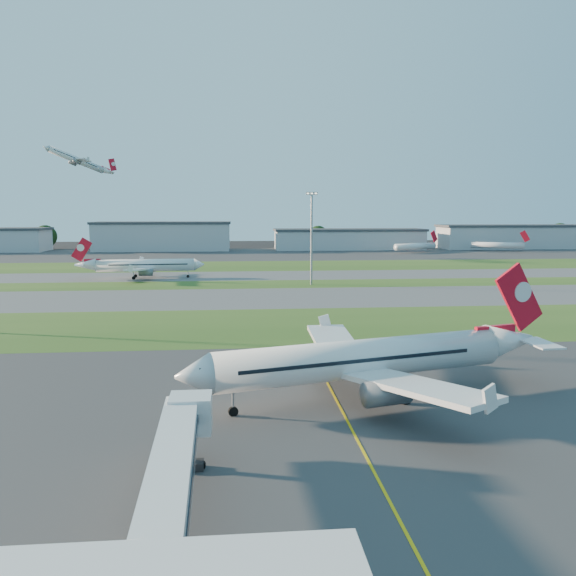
{
  "coord_description": "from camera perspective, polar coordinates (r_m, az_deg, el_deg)",
  "views": [
    {
      "loc": [
        -5.49,
        -47.34,
        20.4
      ],
      "look_at": [
        3.29,
        50.67,
        7.0
      ],
      "focal_mm": 35.0,
      "sensor_mm": 36.0,
      "label": 1
    }
  ],
  "objects": [
    {
      "name": "grass_strip_b",
      "position": [
        158.75,
        -3.09,
        0.36
      ],
      "size": [
        300.0,
        18.0,
        0.01
      ],
      "primitive_type": "cube",
      "color": "#274B19",
      "rests_on": "ground"
    },
    {
      "name": "tree_mid_west",
      "position": [
        314.01,
        -7.79,
        5.02
      ],
      "size": [
        9.9,
        9.9,
        10.8
      ],
      "color": "black",
      "rests_on": "ground"
    },
    {
      "name": "apron_far",
      "position": [
        273.16,
        -3.96,
        3.45
      ],
      "size": [
        400.0,
        80.0,
        0.01
      ],
      "primitive_type": "cube",
      "color": "#333335",
      "rests_on": "ground"
    },
    {
      "name": "airliner_parked",
      "position": [
        61.84,
        7.8,
        -7.21
      ],
      "size": [
        40.27,
        33.79,
        12.83
      ],
      "rotation": [
        0.0,
        0.0,
        0.26
      ],
      "color": "silver",
      "rests_on": "ground"
    },
    {
      "name": "airliner_departing",
      "position": [
        285.98,
        -20.62,
        12.07
      ],
      "size": [
        28.7,
        24.55,
        9.77
      ],
      "rotation": [
        0.0,
        0.0,
        0.47
      ],
      "color": "silver"
    },
    {
      "name": "hangar_far_east",
      "position": [
        342.57,
        22.91,
        4.84
      ],
      "size": [
        96.9,
        23.0,
        13.2
      ],
      "color": "#ADB0B5",
      "rests_on": "ground"
    },
    {
      "name": "yellow_line",
      "position": [
        52.6,
        7.04,
        -15.12
      ],
      "size": [
        0.25,
        60.0,
        0.02
      ],
      "primitive_type": "cube",
      "color": "gold",
      "rests_on": "ground"
    },
    {
      "name": "taxiway_b",
      "position": [
        180.58,
        -3.34,
        1.26
      ],
      "size": [
        300.0,
        26.0,
        0.01
      ],
      "primitive_type": "cube",
      "color": "#515154",
      "rests_on": "ground"
    },
    {
      "name": "taxiway_a",
      "position": [
        134.01,
        -2.71,
        -1.01
      ],
      "size": [
        300.0,
        32.0,
        0.01
      ],
      "primitive_type": "cube",
      "color": "#515154",
      "rests_on": "ground"
    },
    {
      "name": "grass_strip_c",
      "position": [
        213.39,
        -3.62,
        2.25
      ],
      "size": [
        300.0,
        40.0,
        0.01
      ],
      "primitive_type": "cube",
      "color": "#274B19",
      "rests_on": "ground"
    },
    {
      "name": "mini_jet_near",
      "position": [
        288.41,
        12.83,
        4.16
      ],
      "size": [
        26.32,
        14.55,
        9.48
      ],
      "rotation": [
        0.0,
        0.0,
        0.47
      ],
      "color": "silver",
      "rests_on": "ground"
    },
    {
      "name": "tree_east",
      "position": [
        336.94,
        15.9,
        5.04
      ],
      "size": [
        10.45,
        10.45,
        11.4
      ],
      "color": "black",
      "rests_on": "ground"
    },
    {
      "name": "hangar_west",
      "position": [
        305.18,
        -12.6,
        5.17
      ],
      "size": [
        71.4,
        23.0,
        15.2
      ],
      "color": "#ADB0B5",
      "rests_on": "ground"
    },
    {
      "name": "jet_bridge",
      "position": [
        36.31,
        -12.07,
        -19.27
      ],
      "size": [
        4.2,
        26.9,
        6.2
      ],
      "color": "silver",
      "rests_on": "ground"
    },
    {
      "name": "airliner_taxiing",
      "position": [
        177.92,
        -14.37,
        2.22
      ],
      "size": [
        36.51,
        30.91,
        11.39
      ],
      "rotation": [
        0.0,
        0.0,
        3.21
      ],
      "color": "silver",
      "rests_on": "ground"
    },
    {
      "name": "light_mast_centre",
      "position": [
        156.78,
        2.41,
        5.71
      ],
      "size": [
        3.2,
        0.7,
        25.8
      ],
      "color": "gray",
      "rests_on": "ground"
    },
    {
      "name": "mini_jet_far",
      "position": [
        310.44,
        20.54,
        4.1
      ],
      "size": [
        27.24,
        12.49,
        9.48
      ],
      "rotation": [
        0.0,
        0.0,
        -0.37
      ],
      "color": "silver",
      "rests_on": "ground"
    },
    {
      "name": "tree_far_east",
      "position": [
        371.2,
        25.87,
        4.98
      ],
      "size": [
        12.65,
        12.65,
        13.8
      ],
      "color": "black",
      "rests_on": "ground"
    },
    {
      "name": "tree_west",
      "position": [
        334.37,
        -23.41,
        4.85
      ],
      "size": [
        12.1,
        12.1,
        13.2
      ],
      "color": "black",
      "rests_on": "ground"
    },
    {
      "name": "tree_mid_east",
      "position": [
        319.88,
        3.08,
        5.31
      ],
      "size": [
        11.55,
        11.55,
        12.6
      ],
      "color": "black",
      "rests_on": "ground"
    },
    {
      "name": "hangar_east",
      "position": [
        308.68,
        6.21,
        4.97
      ],
      "size": [
        81.6,
        23.0,
        11.2
      ],
      "color": "#ADB0B5",
      "rests_on": "ground"
    },
    {
      "name": "apron_near",
      "position": [
        51.84,
        1.42,
        -15.42
      ],
      "size": [
        300.0,
        70.0,
        0.01
      ],
      "primitive_type": "cube",
      "color": "#333335",
      "rests_on": "ground"
    },
    {
      "name": "grass_strip_a",
      "position": [
        101.56,
        -1.92,
        -3.83
      ],
      "size": [
        300.0,
        34.0,
        0.01
      ],
      "primitive_type": "cube",
      "color": "#274B19",
      "rests_on": "ground"
    },
    {
      "name": "ground",
      "position": [
        51.84,
        1.42,
        -15.42
      ],
      "size": [
        700.0,
        700.0,
        0.0
      ],
      "primitive_type": "plane",
      "color": "black",
      "rests_on": "ground"
    }
  ]
}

